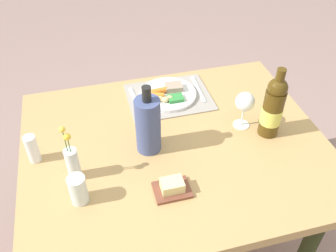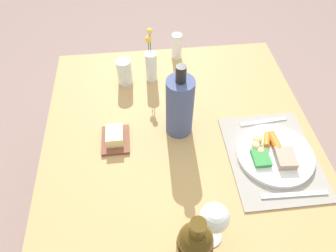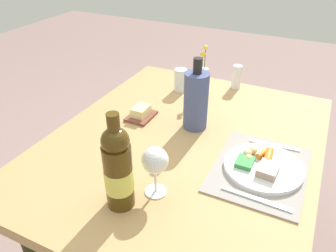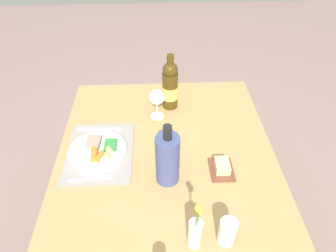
{
  "view_description": "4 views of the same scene",
  "coord_description": "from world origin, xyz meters",
  "px_view_note": "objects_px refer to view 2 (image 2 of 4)",
  "views": [
    {
      "loc": [
        0.3,
        1.03,
        1.74
      ],
      "look_at": [
        0.01,
        -0.07,
        0.74
      ],
      "focal_mm": 38.93,
      "sensor_mm": 36.0,
      "label": 1
    },
    {
      "loc": [
        -0.63,
        0.12,
        1.61
      ],
      "look_at": [
        0.1,
        0.04,
        0.75
      ],
      "focal_mm": 33.08,
      "sensor_mm": 36.0,
      "label": 2
    },
    {
      "loc": [
        -0.98,
        -0.41,
        1.44
      ],
      "look_at": [
        -0.07,
        0.04,
        0.8
      ],
      "focal_mm": 35.25,
      "sensor_mm": 36.0,
      "label": 3
    },
    {
      "loc": [
        0.92,
        -0.03,
        1.73
      ],
      "look_at": [
        -0.09,
        0.01,
        0.83
      ],
      "focal_mm": 32.15,
      "sensor_mm": 36.0,
      "label": 4
    }
  ],
  "objects_px": {
    "knife": "(263,122)",
    "flower_vase": "(151,65)",
    "dinner_plate": "(274,153)",
    "butter_dish": "(115,137)",
    "water_tumbler": "(125,73)",
    "salt_shaker": "(177,46)",
    "fork": "(294,195)",
    "wine_glass": "(214,219)",
    "dining_table": "(182,166)",
    "cooler_bottle": "(180,106)"
  },
  "relations": [
    {
      "from": "knife",
      "to": "flower_vase",
      "type": "xyz_separation_m",
      "value": [
        0.3,
        0.4,
        0.07
      ]
    },
    {
      "from": "dinner_plate",
      "to": "butter_dish",
      "type": "bearing_deg",
      "value": 76.68
    },
    {
      "from": "water_tumbler",
      "to": "salt_shaker",
      "type": "height_order",
      "value": "salt_shaker"
    },
    {
      "from": "fork",
      "to": "water_tumbler",
      "type": "distance_m",
      "value": 0.8
    },
    {
      "from": "dinner_plate",
      "to": "fork",
      "type": "height_order",
      "value": "dinner_plate"
    },
    {
      "from": "wine_glass",
      "to": "knife",
      "type": "bearing_deg",
      "value": -35.33
    },
    {
      "from": "knife",
      "to": "wine_glass",
      "type": "distance_m",
      "value": 0.51
    },
    {
      "from": "fork",
      "to": "wine_glass",
      "type": "bearing_deg",
      "value": 110.55
    },
    {
      "from": "dining_table",
      "to": "flower_vase",
      "type": "bearing_deg",
      "value": 11.18
    },
    {
      "from": "knife",
      "to": "flower_vase",
      "type": "bearing_deg",
      "value": 48.86
    },
    {
      "from": "water_tumbler",
      "to": "flower_vase",
      "type": "xyz_separation_m",
      "value": [
        0.01,
        -0.11,
        0.03
      ]
    },
    {
      "from": "cooler_bottle",
      "to": "flower_vase",
      "type": "relative_size",
      "value": 1.21
    },
    {
      "from": "cooler_bottle",
      "to": "butter_dish",
      "type": "height_order",
      "value": "cooler_bottle"
    },
    {
      "from": "water_tumbler",
      "to": "knife",
      "type": "bearing_deg",
      "value": -119.51
    },
    {
      "from": "dinner_plate",
      "to": "water_tumbler",
      "type": "height_order",
      "value": "water_tumbler"
    },
    {
      "from": "dining_table",
      "to": "cooler_bottle",
      "type": "height_order",
      "value": "cooler_bottle"
    },
    {
      "from": "cooler_bottle",
      "to": "flower_vase",
      "type": "height_order",
      "value": "cooler_bottle"
    },
    {
      "from": "fork",
      "to": "cooler_bottle",
      "type": "relative_size",
      "value": 0.73
    },
    {
      "from": "water_tumbler",
      "to": "salt_shaker",
      "type": "xyz_separation_m",
      "value": [
        0.15,
        -0.24,
        0.01
      ]
    },
    {
      "from": "water_tumbler",
      "to": "flower_vase",
      "type": "relative_size",
      "value": 0.46
    },
    {
      "from": "knife",
      "to": "butter_dish",
      "type": "height_order",
      "value": "butter_dish"
    },
    {
      "from": "dining_table",
      "to": "cooler_bottle",
      "type": "distance_m",
      "value": 0.23
    },
    {
      "from": "dinner_plate",
      "to": "water_tumbler",
      "type": "bearing_deg",
      "value": 48.39
    },
    {
      "from": "butter_dish",
      "to": "wine_glass",
      "type": "bearing_deg",
      "value": -144.61
    },
    {
      "from": "dining_table",
      "to": "knife",
      "type": "distance_m",
      "value": 0.35
    },
    {
      "from": "cooler_bottle",
      "to": "salt_shaker",
      "type": "height_order",
      "value": "cooler_bottle"
    },
    {
      "from": "flower_vase",
      "to": "dinner_plate",
      "type": "bearing_deg",
      "value": -139.4
    },
    {
      "from": "salt_shaker",
      "to": "fork",
      "type": "bearing_deg",
      "value": -159.67
    },
    {
      "from": "dinner_plate",
      "to": "salt_shaker",
      "type": "bearing_deg",
      "value": 23.74
    },
    {
      "from": "dinner_plate",
      "to": "butter_dish",
      "type": "distance_m",
      "value": 0.56
    },
    {
      "from": "flower_vase",
      "to": "butter_dish",
      "type": "bearing_deg",
      "value": 154.45
    },
    {
      "from": "dinner_plate",
      "to": "wine_glass",
      "type": "bearing_deg",
      "value": 132.46
    },
    {
      "from": "dinner_plate",
      "to": "water_tumbler",
      "type": "relative_size",
      "value": 2.35
    },
    {
      "from": "wine_glass",
      "to": "salt_shaker",
      "type": "distance_m",
      "value": 0.86
    },
    {
      "from": "wine_glass",
      "to": "salt_shaker",
      "type": "relative_size",
      "value": 1.41
    },
    {
      "from": "knife",
      "to": "cooler_bottle",
      "type": "bearing_deg",
      "value": 84.46
    },
    {
      "from": "knife",
      "to": "butter_dish",
      "type": "distance_m",
      "value": 0.56
    },
    {
      "from": "knife",
      "to": "water_tumbler",
      "type": "relative_size",
      "value": 1.63
    },
    {
      "from": "flower_vase",
      "to": "salt_shaker",
      "type": "height_order",
      "value": "flower_vase"
    },
    {
      "from": "knife",
      "to": "dinner_plate",
      "type": "bearing_deg",
      "value": 170.77
    },
    {
      "from": "salt_shaker",
      "to": "butter_dish",
      "type": "bearing_deg",
      "value": 149.02
    },
    {
      "from": "dining_table",
      "to": "butter_dish",
      "type": "xyz_separation_m",
      "value": [
        0.08,
        0.24,
        0.11
      ]
    },
    {
      "from": "flower_vase",
      "to": "knife",
      "type": "bearing_deg",
      "value": -126.7
    },
    {
      "from": "dinner_plate",
      "to": "knife",
      "type": "height_order",
      "value": "dinner_plate"
    },
    {
      "from": "fork",
      "to": "wine_glass",
      "type": "height_order",
      "value": "wine_glass"
    },
    {
      "from": "fork",
      "to": "cooler_bottle",
      "type": "height_order",
      "value": "cooler_bottle"
    },
    {
      "from": "dining_table",
      "to": "dinner_plate",
      "type": "relative_size",
      "value": 4.63
    },
    {
      "from": "fork",
      "to": "water_tumbler",
      "type": "relative_size",
      "value": 1.92
    },
    {
      "from": "dinner_plate",
      "to": "fork",
      "type": "distance_m",
      "value": 0.16
    },
    {
      "from": "fork",
      "to": "water_tumbler",
      "type": "bearing_deg",
      "value": 42.77
    }
  ]
}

